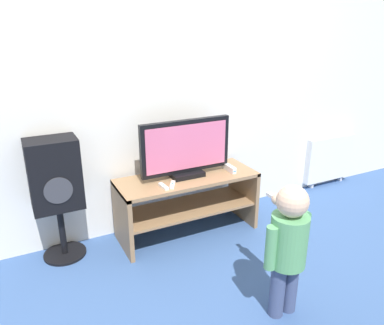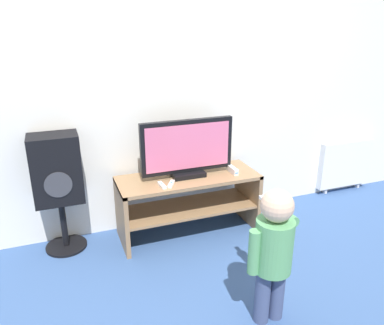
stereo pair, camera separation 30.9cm
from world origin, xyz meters
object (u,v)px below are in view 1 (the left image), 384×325
remote_primary (164,186)px  radiator (329,159)px  television (186,149)px  remote_secondary (173,185)px  child (287,241)px  game_console (229,168)px  speaker_tower (55,179)px

remote_primary → radiator: bearing=9.5°
television → remote_secondary: (-0.20, -0.15, -0.23)m
remote_primary → remote_secondary: same height
child → radiator: child is taller
remote_secondary → radiator: bearing=9.9°
game_console → radiator: (1.55, 0.29, -0.25)m
remote_secondary → radiator: size_ratio=0.20×
television → child: 1.23m
game_console → child: size_ratio=0.20×
radiator → game_console: bearing=-169.4°
remote_primary → speaker_tower: bearing=161.7°
child → television: bearing=95.2°
speaker_tower → child: bearing=-48.3°
television → speaker_tower: 1.07m
remote_secondary → speaker_tower: speaker_tower is taller
remote_primary → speaker_tower: size_ratio=0.13×
remote_primary → remote_secondary: bearing=-1.8°
television → radiator: television is taller
game_console → speaker_tower: speaker_tower is taller
speaker_tower → game_console: bearing=-7.1°
television → child: bearing=-84.8°
remote_primary → speaker_tower: speaker_tower is taller
television → speaker_tower: bearing=174.1°
game_console → remote_secondary: 0.60m
child → remote_primary: bearing=110.1°
speaker_tower → radiator: 3.03m
game_console → radiator: game_console is taller
remote_secondary → radiator: (2.15, 0.37, -0.24)m
television → child: television is taller
television → speaker_tower: television is taller
radiator → television: bearing=-173.5°
remote_primary → radiator: radiator is taller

